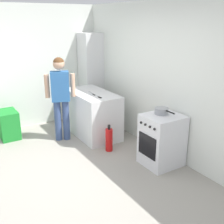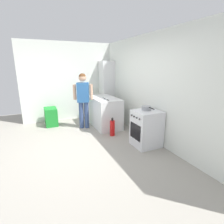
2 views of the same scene
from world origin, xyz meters
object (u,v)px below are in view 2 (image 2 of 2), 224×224
object	(u,v)px
knife_carving	(104,98)
recycling_crate_lower	(51,121)
larder_cabinet	(107,90)
knife_chef	(107,100)
fire_extinguisher	(112,128)
pot	(146,108)
person	(83,96)
recycling_crate_upper	(51,112)
oven_left	(146,128)

from	to	relation	value
knife_carving	recycling_crate_lower	bearing A→B (deg)	-119.57
recycling_crate_lower	larder_cabinet	bearing A→B (deg)	95.88
knife_chef	fire_extinguisher	size ratio (longest dim) A/B	0.62
pot	recycling_crate_lower	xyz separation A→B (m)	(-2.37, -1.91, -0.76)
knife_chef	person	bearing A→B (deg)	-125.96
person	recycling_crate_upper	distance (m)	1.24
knife_carving	knife_chef	bearing A→B (deg)	-2.62
recycling_crate_lower	recycling_crate_upper	world-z (taller)	recycling_crate_upper
larder_cabinet	person	bearing A→B (deg)	-51.95
recycling_crate_lower	larder_cabinet	size ratio (longest dim) A/B	0.26
person	recycling_crate_lower	size ratio (longest dim) A/B	3.13
knife_chef	fire_extinguisher	bearing A→B (deg)	-5.43
oven_left	recycling_crate_lower	world-z (taller)	oven_left
oven_left	knife_chef	distance (m)	1.52
pot	person	xyz separation A→B (m)	(-1.72, -1.02, 0.07)
recycling_crate_upper	pot	bearing A→B (deg)	38.85
knife_chef	recycling_crate_lower	world-z (taller)	knife_chef
oven_left	fire_extinguisher	size ratio (longest dim) A/B	1.70
knife_carving	person	size ratio (longest dim) A/B	0.20
larder_cabinet	fire_extinguisher	bearing A→B (deg)	-18.05
oven_left	person	xyz separation A→B (m)	(-1.79, -1.00, 0.55)
person	larder_cabinet	size ratio (longest dim) A/B	0.81
oven_left	person	world-z (taller)	person
recycling_crate_lower	recycling_crate_upper	size ratio (longest dim) A/B	1.00
person	recycling_crate_upper	bearing A→B (deg)	-126.46
knife_chef	oven_left	bearing A→B (deg)	17.40
oven_left	recycling_crate_lower	distance (m)	3.10
knife_carving	larder_cabinet	xyz separation A→B (m)	(-1.04, 0.52, 0.10)
larder_cabinet	knife_chef	bearing A→B (deg)	-22.62
pot	knife_carving	distance (m)	1.60
fire_extinguisher	recycling_crate_upper	bearing A→B (deg)	-138.08
knife_carving	recycling_crate_upper	size ratio (longest dim) A/B	0.64
knife_chef	recycling_crate_upper	world-z (taller)	knife_chef
person	fire_extinguisher	bearing A→B (deg)	29.72
pot	person	distance (m)	2.00
fire_extinguisher	oven_left	bearing A→B (deg)	28.78
pot	knife_carving	bearing A→B (deg)	-164.05
oven_left	larder_cabinet	distance (m)	2.71
person	recycling_crate_lower	bearing A→B (deg)	-126.46
oven_left	fire_extinguisher	distance (m)	1.01
oven_left	recycling_crate_upper	xyz separation A→B (m)	(-2.44, -1.89, -0.01)
knife_chef	fire_extinguisher	world-z (taller)	knife_chef
knife_carving	person	xyz separation A→B (m)	(-0.18, -0.58, 0.07)
oven_left	pot	size ratio (longest dim) A/B	2.13
oven_left	recycling_crate_upper	size ratio (longest dim) A/B	1.63
oven_left	larder_cabinet	xyz separation A→B (m)	(-2.65, 0.10, 0.57)
pot	knife_chef	xyz separation A→B (m)	(-1.30, -0.45, 0.00)
knife_carving	recycling_crate_upper	xyz separation A→B (m)	(-0.84, -1.47, -0.48)
knife_chef	knife_carving	world-z (taller)	same
recycling_crate_lower	larder_cabinet	xyz separation A→B (m)	(-0.21, 1.99, 0.86)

